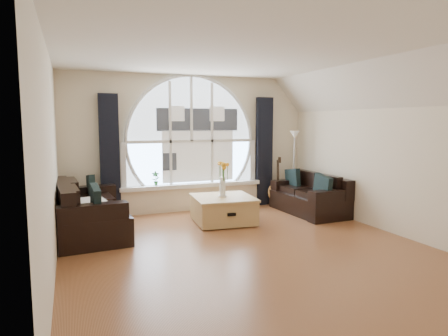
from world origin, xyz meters
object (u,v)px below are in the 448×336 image
(sofa_right, at_px, (309,193))
(sofa_left, at_px, (90,210))
(floor_lamp, at_px, (294,169))
(vase_flowers, at_px, (223,175))
(guitar, at_px, (277,182))
(coffee_chest, at_px, (223,208))
(potted_plant, at_px, (156,178))

(sofa_right, bearing_deg, sofa_left, 178.48)
(sofa_right, height_order, floor_lamp, floor_lamp)
(vase_flowers, height_order, floor_lamp, floor_lamp)
(sofa_left, distance_m, sofa_right, 4.07)
(guitar, bearing_deg, coffee_chest, -128.25)
(sofa_left, bearing_deg, sofa_right, -3.88)
(vase_flowers, xyz_separation_m, guitar, (1.55, 0.84, -0.33))
(sofa_left, bearing_deg, floor_lamp, 5.25)
(coffee_chest, xyz_separation_m, guitar, (1.54, 0.85, 0.28))
(sofa_right, height_order, guitar, guitar)
(sofa_right, relative_size, vase_flowers, 2.35)
(sofa_right, distance_m, coffee_chest, 1.84)
(floor_lamp, bearing_deg, sofa_left, -170.35)
(vase_flowers, distance_m, guitar, 1.79)
(sofa_left, height_order, potted_plant, potted_plant)
(potted_plant, bearing_deg, coffee_chest, -50.00)
(coffee_chest, relative_size, vase_flowers, 1.47)
(sofa_left, relative_size, sofa_right, 1.15)
(floor_lamp, bearing_deg, guitar, 163.77)
(sofa_right, height_order, vase_flowers, vase_flowers)
(coffee_chest, height_order, guitar, guitar)
(coffee_chest, xyz_separation_m, floor_lamp, (1.89, 0.75, 0.55))
(sofa_right, xyz_separation_m, guitar, (-0.29, 0.77, 0.13))
(sofa_right, relative_size, guitar, 1.55)
(sofa_right, xyz_separation_m, coffee_chest, (-1.83, -0.08, -0.15))
(sofa_left, bearing_deg, coffee_chest, -5.55)
(floor_lamp, bearing_deg, coffee_chest, -158.45)
(sofa_right, bearing_deg, guitar, 108.78)
(coffee_chest, height_order, vase_flowers, vase_flowers)
(sofa_left, xyz_separation_m, guitar, (3.78, 0.81, 0.13))
(sofa_right, xyz_separation_m, floor_lamp, (0.06, 0.67, 0.40))
(coffee_chest, height_order, potted_plant, potted_plant)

